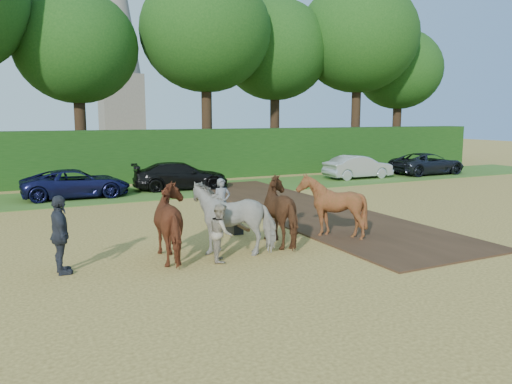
# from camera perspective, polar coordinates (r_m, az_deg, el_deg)

# --- Properties ---
(ground) EXTENTS (120.00, 120.00, 0.00)m
(ground) POSITION_cam_1_polar(r_m,az_deg,el_deg) (14.26, 14.23, -7.00)
(ground) COLOR gold
(ground) RESTS_ON ground
(earth_strip) EXTENTS (4.50, 17.00, 0.05)m
(earth_strip) POSITION_cam_1_polar(r_m,az_deg,el_deg) (20.66, 4.82, -1.85)
(earth_strip) COLOR #472D1C
(earth_strip) RESTS_ON ground
(grass_verge) EXTENTS (50.00, 5.00, 0.03)m
(grass_verge) POSITION_cam_1_polar(r_m,az_deg,el_deg) (26.27, -5.89, 0.37)
(grass_verge) COLOR #38601E
(grass_verge) RESTS_ON ground
(hedgerow) EXTENTS (46.00, 1.60, 3.00)m
(hedgerow) POSITION_cam_1_polar(r_m,az_deg,el_deg) (30.35, -8.90, 4.24)
(hedgerow) COLOR #14380F
(hedgerow) RESTS_ON ground
(spectator_near) EXTENTS (0.79, 0.89, 1.53)m
(spectator_near) POSITION_cam_1_polar(r_m,az_deg,el_deg) (13.14, -4.01, -4.63)
(spectator_near) COLOR #C1B597
(spectator_near) RESTS_ON ground
(spectator_far) EXTENTS (0.52, 1.15, 1.93)m
(spectator_far) POSITION_cam_1_polar(r_m,az_deg,el_deg) (12.88, -21.47, -4.60)
(spectator_far) COLOR #252932
(spectator_far) RESTS_ON ground
(plough_team) EXTENTS (6.53, 4.70, 1.99)m
(plough_team) POSITION_cam_1_polar(r_m,az_deg,el_deg) (14.49, 0.41, -2.48)
(plough_team) COLOR brown
(plough_team) RESTS_ON ground
(parked_cars) EXTENTS (35.39, 3.09, 1.44)m
(parked_cars) POSITION_cam_1_polar(r_m,az_deg,el_deg) (26.73, -3.35, 2.03)
(parked_cars) COLOR silver
(parked_cars) RESTS_ON ground
(treeline) EXTENTS (48.70, 10.60, 14.21)m
(treeline) POSITION_cam_1_polar(r_m,az_deg,el_deg) (33.31, -13.84, 17.38)
(treeline) COLOR #382616
(treeline) RESTS_ON ground
(church) EXTENTS (5.20, 5.20, 27.00)m
(church) POSITION_cam_1_polar(r_m,az_deg,el_deg) (67.41, -15.45, 16.85)
(church) COLOR slate
(church) RESTS_ON ground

